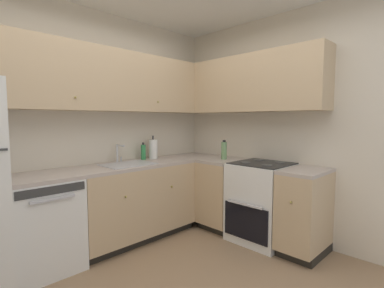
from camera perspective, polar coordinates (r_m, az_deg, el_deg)
wall_back at (r=3.42m, az=-20.38°, el=3.17°), size 3.51×0.05×2.62m
wall_right at (r=3.48m, az=20.13°, el=3.20°), size 0.05×3.33×2.62m
dishwasher at (r=3.06m, az=-27.82°, el=-14.11°), size 0.60×0.63×0.86m
lower_cabinets_back at (r=3.47m, az=-11.44°, el=-11.31°), size 1.40×0.62×0.86m
countertop_back at (r=3.37m, az=-11.58°, el=-4.10°), size 2.61×0.60×0.03m
lower_cabinets_right at (r=3.48m, az=12.71°, el=-11.29°), size 0.62×1.47×0.86m
countertop_right at (r=3.38m, az=12.82°, el=-4.09°), size 0.60×1.47×0.03m
oven_range at (r=3.45m, az=13.79°, el=-11.06°), size 0.68×0.62×1.04m
upper_cabinets_back at (r=3.39m, az=-15.51°, el=12.00°), size 2.29×0.34×0.67m
upper_cabinets_right at (r=3.64m, az=10.29°, el=11.59°), size 0.32×2.02×0.67m
sink at (r=3.30m, az=-12.66°, el=-4.71°), size 0.55×0.40×0.10m
faucet at (r=3.45m, az=-14.50°, el=-1.49°), size 0.07×0.16×0.21m
soap_bottle at (r=3.65m, az=-9.72°, el=-1.57°), size 0.06×0.06×0.22m
paper_towel_roll at (r=3.71m, az=-7.78°, el=-1.01°), size 0.11×0.11×0.31m
oil_bottle at (r=3.64m, az=6.44°, el=-1.27°), size 0.07×0.07×0.24m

